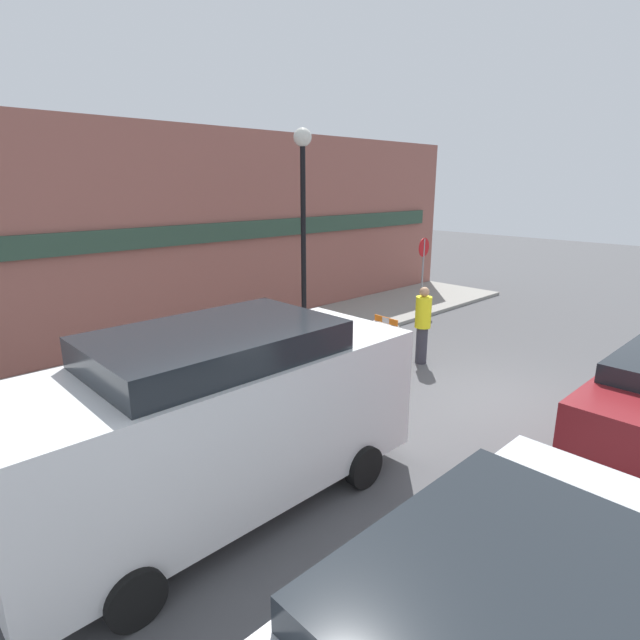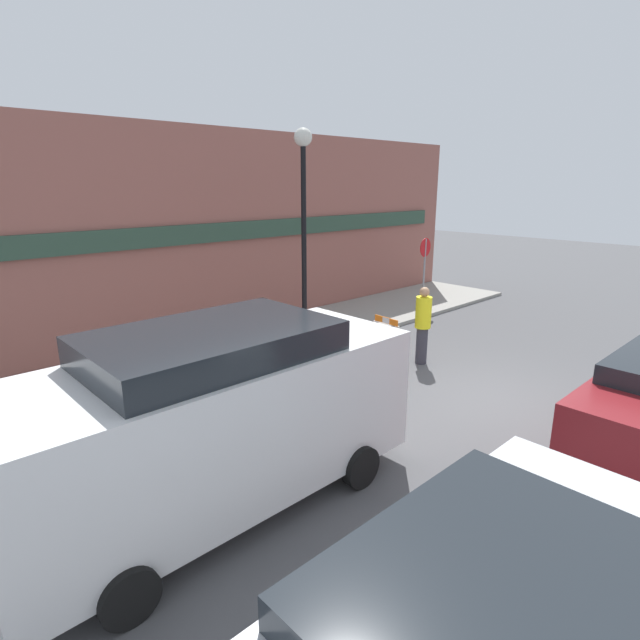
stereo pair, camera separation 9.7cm
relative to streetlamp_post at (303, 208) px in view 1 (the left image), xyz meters
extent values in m
plane|color=#4C4C4F|center=(0.15, -5.33, -3.48)|extent=(60.00, 60.00, 0.00)
cube|color=gray|center=(0.15, 0.72, -3.42)|extent=(18.00, 3.09, 0.11)
cube|color=#93564C|center=(0.15, 2.34, -0.73)|extent=(18.00, 0.12, 5.50)
cube|color=#2D4738|center=(0.15, 2.23, -0.68)|extent=(16.20, 0.10, 0.50)
cylinder|color=black|center=(0.00, 0.00, -3.25)|extent=(0.29, 0.29, 0.24)
cylinder|color=black|center=(0.00, 0.00, -0.94)|extent=(0.13, 0.13, 4.85)
sphere|color=silver|center=(0.00, 0.00, 1.65)|extent=(0.44, 0.44, 0.44)
cylinder|color=gray|center=(4.97, -0.20, -2.24)|extent=(0.06, 0.06, 2.26)
cylinder|color=red|center=(4.97, -0.20, -1.38)|extent=(0.60, 0.06, 0.60)
cube|color=white|center=(0.65, -2.53, -3.06)|extent=(0.14, 0.07, 0.83)
cube|color=white|center=(0.70, -1.85, -3.06)|extent=(0.14, 0.07, 0.83)
cube|color=orange|center=(0.68, -2.19, -2.58)|extent=(0.08, 0.74, 0.15)
cube|color=white|center=(0.68, -2.19, -2.58)|extent=(0.05, 0.22, 0.14)
cube|color=white|center=(-0.87, -0.84, -3.01)|extent=(0.10, 0.14, 0.92)
cube|color=white|center=(-1.61, -1.12, -3.01)|extent=(0.10, 0.14, 0.92)
cube|color=orange|center=(-1.24, -0.98, -2.48)|extent=(0.80, 0.32, 0.15)
cube|color=white|center=(-1.24, -0.98, -2.48)|extent=(0.25, 0.12, 0.14)
cube|color=white|center=(-1.96, -2.50, -3.00)|extent=(0.14, 0.12, 0.96)
cube|color=white|center=(-1.58, -3.05, -3.00)|extent=(0.14, 0.12, 0.96)
cube|color=orange|center=(-1.77, -2.77, -2.44)|extent=(0.44, 0.62, 0.15)
cube|color=white|center=(-1.77, -2.77, -2.44)|extent=(0.15, 0.20, 0.13)
cube|color=black|center=(-0.19, -2.81, -3.46)|extent=(0.30, 0.30, 0.04)
cone|color=orange|center=(-0.19, -2.81, -3.18)|extent=(0.22, 0.22, 0.51)
cylinder|color=white|center=(-0.19, -2.81, -3.16)|extent=(0.13, 0.13, 0.07)
cube|color=black|center=(-2.25, -1.27, -3.46)|extent=(0.30, 0.30, 0.04)
cone|color=orange|center=(-2.25, -1.27, -3.19)|extent=(0.22, 0.22, 0.49)
cylinder|color=white|center=(-2.25, -1.27, -3.17)|extent=(0.13, 0.13, 0.07)
cube|color=black|center=(-0.03, -0.93, -3.46)|extent=(0.30, 0.30, 0.04)
cone|color=orange|center=(-0.03, -0.93, -3.18)|extent=(0.22, 0.22, 0.52)
cylinder|color=white|center=(-0.03, -0.93, -3.15)|extent=(0.13, 0.13, 0.07)
cube|color=black|center=(-0.38, -0.93, -3.46)|extent=(0.30, 0.30, 0.04)
cone|color=orange|center=(-0.38, -0.93, -3.09)|extent=(0.23, 0.22, 0.68)
cylinder|color=white|center=(-0.38, -0.93, -3.06)|extent=(0.13, 0.13, 0.10)
cube|color=black|center=(-2.10, -1.96, -3.46)|extent=(0.30, 0.30, 0.04)
cone|color=orange|center=(-2.10, -1.96, -3.21)|extent=(0.22, 0.22, 0.45)
cylinder|color=white|center=(-2.10, -1.96, -3.19)|extent=(0.13, 0.13, 0.06)
cube|color=black|center=(-0.76, -2.95, -3.46)|extent=(0.30, 0.30, 0.04)
cone|color=orange|center=(-0.76, -2.95, -3.15)|extent=(0.23, 0.22, 0.57)
cylinder|color=white|center=(-0.76, -2.95, -3.12)|extent=(0.13, 0.13, 0.08)
cylinder|color=#33333D|center=(0.90, -3.08, -3.04)|extent=(0.37, 0.37, 0.87)
cylinder|color=yellow|center=(0.90, -3.08, -2.25)|extent=(0.51, 0.51, 0.72)
sphere|color=tan|center=(0.90, -3.08, -1.77)|extent=(0.32, 0.32, 0.23)
cube|color=#1E2328|center=(-5.78, -8.30, -2.00)|extent=(2.44, 1.65, 0.53)
cylinder|color=black|center=(-4.40, -7.41, -3.18)|extent=(0.60, 0.18, 0.60)
cylinder|color=black|center=(1.14, -7.38, -3.18)|extent=(0.60, 0.18, 0.60)
cylinder|color=black|center=(-1.62, -7.38, -3.18)|extent=(0.60, 0.18, 0.60)
cube|color=white|center=(-5.41, -4.44, -2.30)|extent=(5.26, 1.96, 1.74)
cube|color=#1E2328|center=(-5.41, -4.44, -1.43)|extent=(2.89, 1.81, 0.74)
cylinder|color=black|center=(-3.78, -3.45, -3.18)|extent=(0.60, 0.18, 0.60)
cylinder|color=black|center=(-3.78, -5.42, -3.18)|extent=(0.60, 0.18, 0.60)
cylinder|color=black|center=(-7.04, -3.45, -3.18)|extent=(0.60, 0.18, 0.60)
cylinder|color=black|center=(-7.04, -5.42, -3.18)|extent=(0.60, 0.18, 0.60)
camera|label=1|loc=(-8.43, -9.40, 0.60)|focal=28.00mm
camera|label=2|loc=(-8.36, -9.47, 0.60)|focal=28.00mm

